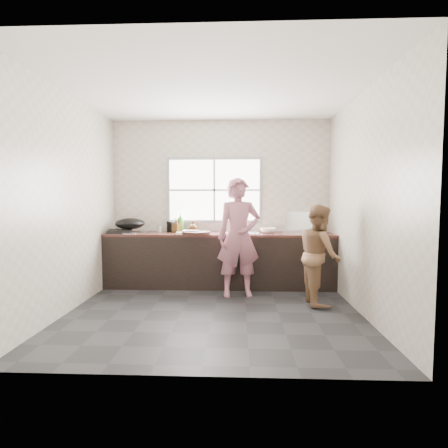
{
  "coord_description": "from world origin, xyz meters",
  "views": [
    {
      "loc": [
        0.31,
        -4.26,
        1.4
      ],
      "look_at": [
        0.1,
        0.65,
        1.05
      ],
      "focal_mm": 28.0,
      "sensor_mm": 36.0,
      "label": 1
    }
  ],
  "objects_px": {
    "woman": "(239,241)",
    "person_side": "(319,254)",
    "bowl_crabs": "(268,231)",
    "pot_lid_left": "(129,233)",
    "black_pot": "(174,226)",
    "bottle_brown_tall": "(176,226)",
    "burner": "(120,231)",
    "bowl_mince": "(190,232)",
    "wok": "(130,224)",
    "bottle_green": "(180,222)",
    "bottle_brown_short": "(193,227)",
    "pot_lid_right": "(144,231)",
    "plate_food": "(183,233)",
    "glass_jar": "(159,229)",
    "cutting_board": "(196,233)",
    "bowl_held": "(239,233)",
    "dish_rack": "(295,222)"
  },
  "relations": [
    {
      "from": "woman",
      "to": "person_side",
      "type": "distance_m",
      "value": 1.14
    },
    {
      "from": "bowl_crabs",
      "to": "pot_lid_left",
      "type": "height_order",
      "value": "bowl_crabs"
    },
    {
      "from": "bowl_crabs",
      "to": "pot_lid_left",
      "type": "relative_size",
      "value": 0.82
    },
    {
      "from": "person_side",
      "to": "black_pot",
      "type": "xyz_separation_m",
      "value": [
        -2.16,
        1.12,
        0.28
      ]
    },
    {
      "from": "bottle_brown_tall",
      "to": "pot_lid_left",
      "type": "relative_size",
      "value": 0.87
    },
    {
      "from": "woman",
      "to": "burner",
      "type": "distance_m",
      "value": 1.95
    },
    {
      "from": "woman",
      "to": "bowl_mince",
      "type": "xyz_separation_m",
      "value": [
        -0.75,
        0.35,
        0.09
      ]
    },
    {
      "from": "bottle_brown_tall",
      "to": "wok",
      "type": "relative_size",
      "value": 0.47
    },
    {
      "from": "person_side",
      "to": "black_pot",
      "type": "distance_m",
      "value": 2.45
    },
    {
      "from": "bottle_green",
      "to": "bottle_brown_short",
      "type": "xyz_separation_m",
      "value": [
        0.22,
        -0.08,
        -0.07
      ]
    },
    {
      "from": "bottle_green",
      "to": "pot_lid_left",
      "type": "height_order",
      "value": "bottle_green"
    },
    {
      "from": "black_pot",
      "to": "pot_lid_right",
      "type": "relative_size",
      "value": 0.97
    },
    {
      "from": "bowl_mince",
      "to": "plate_food",
      "type": "xyz_separation_m",
      "value": [
        -0.14,
        0.14,
        -0.02
      ]
    },
    {
      "from": "bottle_green",
      "to": "glass_jar",
      "type": "bearing_deg",
      "value": -165.74
    },
    {
      "from": "cutting_board",
      "to": "bottle_brown_tall",
      "type": "height_order",
      "value": "bottle_brown_tall"
    },
    {
      "from": "plate_food",
      "to": "pot_lid_right",
      "type": "distance_m",
      "value": 0.76
    },
    {
      "from": "person_side",
      "to": "pot_lid_right",
      "type": "bearing_deg",
      "value": 63.59
    },
    {
      "from": "bowl_crabs",
      "to": "bowl_held",
      "type": "bearing_deg",
      "value": -153.01
    },
    {
      "from": "bottle_green",
      "to": "wok",
      "type": "relative_size",
      "value": 0.69
    },
    {
      "from": "wok",
      "to": "burner",
      "type": "bearing_deg",
      "value": -161.27
    },
    {
      "from": "woman",
      "to": "wok",
      "type": "bearing_deg",
      "value": 154.32
    },
    {
      "from": "plate_food",
      "to": "bottle_green",
      "type": "bearing_deg",
      "value": 106.78
    },
    {
      "from": "bowl_held",
      "to": "burner",
      "type": "distance_m",
      "value": 1.91
    },
    {
      "from": "burner",
      "to": "pot_lid_right",
      "type": "bearing_deg",
      "value": 45.87
    },
    {
      "from": "burner",
      "to": "bottle_brown_short",
      "type": "bearing_deg",
      "value": 11.55
    },
    {
      "from": "black_pot",
      "to": "bottle_brown_tall",
      "type": "height_order",
      "value": "bottle_brown_tall"
    },
    {
      "from": "dish_rack",
      "to": "bottle_green",
      "type": "bearing_deg",
      "value": 168.75
    },
    {
      "from": "plate_food",
      "to": "pot_lid_right",
      "type": "height_order",
      "value": "plate_food"
    },
    {
      "from": "pot_lid_right",
      "to": "black_pot",
      "type": "bearing_deg",
      "value": 0.0
    },
    {
      "from": "person_side",
      "to": "wok",
      "type": "relative_size",
      "value": 2.89
    },
    {
      "from": "bowl_crabs",
      "to": "dish_rack",
      "type": "relative_size",
      "value": 0.46
    },
    {
      "from": "bowl_held",
      "to": "bowl_mince",
      "type": "bearing_deg",
      "value": 179.23
    },
    {
      "from": "woman",
      "to": "person_side",
      "type": "bearing_deg",
      "value": -26.41
    },
    {
      "from": "glass_jar",
      "to": "bottle_brown_tall",
      "type": "bearing_deg",
      "value": -18.24
    },
    {
      "from": "wok",
      "to": "pot_lid_right",
      "type": "relative_size",
      "value": 1.88
    },
    {
      "from": "person_side",
      "to": "black_pot",
      "type": "relative_size",
      "value": 5.59
    },
    {
      "from": "bowl_crabs",
      "to": "bottle_green",
      "type": "xyz_separation_m",
      "value": [
        -1.44,
        0.21,
        0.13
      ]
    },
    {
      "from": "glass_jar",
      "to": "burner",
      "type": "distance_m",
      "value": 0.63
    },
    {
      "from": "woman",
      "to": "black_pot",
      "type": "bearing_deg",
      "value": 135.21
    },
    {
      "from": "dish_rack",
      "to": "pot_lid_right",
      "type": "xyz_separation_m",
      "value": [
        -2.52,
        0.0,
        -0.16
      ]
    },
    {
      "from": "cutting_board",
      "to": "bottle_brown_tall",
      "type": "relative_size",
      "value": 2.02
    },
    {
      "from": "bowl_crabs",
      "to": "cutting_board",
      "type": "bearing_deg",
      "value": -168.34
    },
    {
      "from": "dish_rack",
      "to": "pot_lid_left",
      "type": "distance_m",
      "value": 2.68
    },
    {
      "from": "cutting_board",
      "to": "bowl_held",
      "type": "height_order",
      "value": "bowl_held"
    },
    {
      "from": "cutting_board",
      "to": "pot_lid_right",
      "type": "distance_m",
      "value": 1.04
    },
    {
      "from": "cutting_board",
      "to": "plate_food",
      "type": "relative_size",
      "value": 1.99
    },
    {
      "from": "bowl_held",
      "to": "bottle_brown_short",
      "type": "height_order",
      "value": "bottle_brown_short"
    },
    {
      "from": "glass_jar",
      "to": "cutting_board",
      "type": "bearing_deg",
      "value": -28.49
    },
    {
      "from": "woman",
      "to": "burner",
      "type": "bearing_deg",
      "value": 156.96
    },
    {
      "from": "bowl_mince",
      "to": "bowl_crabs",
      "type": "bearing_deg",
      "value": 10.3
    }
  ]
}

